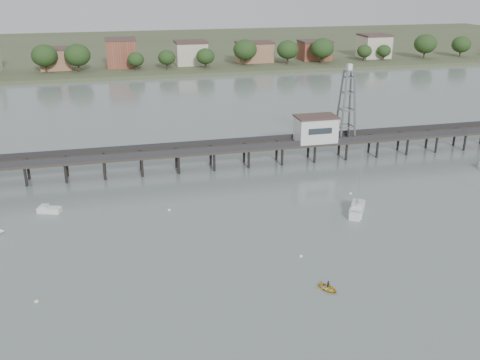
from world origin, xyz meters
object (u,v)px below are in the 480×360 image
object	(u,v)px
lattice_tower	(347,105)
sailboat_c	(358,207)
pier	(195,151)
white_tender	(49,210)
yellow_dinghy	(328,290)

from	to	relation	value
lattice_tower	sailboat_c	bearing A→B (deg)	-108.87
pier	lattice_tower	xyz separation A→B (m)	(31.50, 0.00, 7.31)
pier	sailboat_c	size ratio (longest dim) A/B	12.94
pier	lattice_tower	bearing A→B (deg)	0.00
lattice_tower	white_tender	size ratio (longest dim) A/B	3.89
lattice_tower	white_tender	world-z (taller)	lattice_tower
pier	white_tender	bearing A→B (deg)	-150.61
lattice_tower	white_tender	distance (m)	60.67
lattice_tower	yellow_dinghy	distance (m)	53.07
lattice_tower	sailboat_c	distance (m)	29.28
lattice_tower	white_tender	bearing A→B (deg)	-165.61
lattice_tower	yellow_dinghy	xyz separation A→B (m)	(-22.57, -46.73, -11.10)
sailboat_c	white_tender	bearing A→B (deg)	109.24
lattice_tower	yellow_dinghy	world-z (taller)	lattice_tower
lattice_tower	pier	bearing A→B (deg)	-180.00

